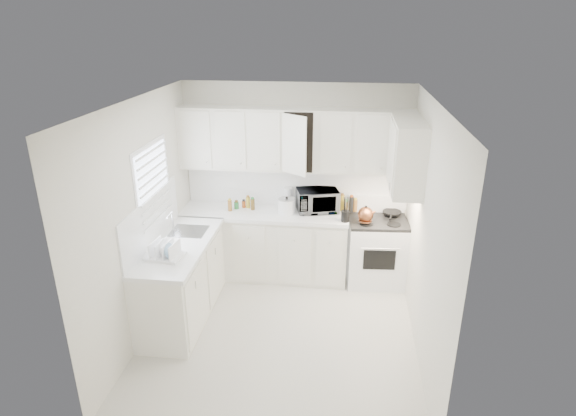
% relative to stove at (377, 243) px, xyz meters
% --- Properties ---
extents(floor, '(3.20, 3.20, 0.00)m').
position_rel_stove_xyz_m(floor, '(-1.11, -1.30, -0.58)').
color(floor, beige).
rests_on(floor, ground).
extents(ceiling, '(3.20, 3.20, 0.00)m').
position_rel_stove_xyz_m(ceiling, '(-1.11, -1.30, 2.02)').
color(ceiling, white).
rests_on(ceiling, ground).
extents(wall_back, '(3.00, 0.00, 3.00)m').
position_rel_stove_xyz_m(wall_back, '(-1.11, 0.30, 0.72)').
color(wall_back, silver).
rests_on(wall_back, ground).
extents(wall_front, '(3.00, 0.00, 3.00)m').
position_rel_stove_xyz_m(wall_front, '(-1.11, -2.90, 0.72)').
color(wall_front, silver).
rests_on(wall_front, ground).
extents(wall_left, '(0.00, 3.20, 3.20)m').
position_rel_stove_xyz_m(wall_left, '(-2.61, -1.30, 0.72)').
color(wall_left, silver).
rests_on(wall_left, ground).
extents(wall_right, '(0.00, 3.20, 3.20)m').
position_rel_stove_xyz_m(wall_right, '(0.39, -1.30, 0.72)').
color(wall_right, silver).
rests_on(wall_right, ground).
extents(window_blinds, '(0.06, 0.96, 1.06)m').
position_rel_stove_xyz_m(window_blinds, '(-2.59, -0.95, 0.97)').
color(window_blinds, white).
rests_on(window_blinds, wall_left).
extents(lower_cabinets_back, '(2.22, 0.60, 0.90)m').
position_rel_stove_xyz_m(lower_cabinets_back, '(-1.50, 0.00, -0.13)').
color(lower_cabinets_back, silver).
rests_on(lower_cabinets_back, floor).
extents(lower_cabinets_left, '(0.60, 1.60, 0.90)m').
position_rel_stove_xyz_m(lower_cabinets_left, '(-2.31, -1.10, -0.13)').
color(lower_cabinets_left, silver).
rests_on(lower_cabinets_left, floor).
extents(countertop_back, '(2.24, 0.64, 0.05)m').
position_rel_stove_xyz_m(countertop_back, '(-1.50, -0.01, 0.35)').
color(countertop_back, white).
rests_on(countertop_back, lower_cabinets_back).
extents(countertop_left, '(0.64, 1.62, 0.05)m').
position_rel_stove_xyz_m(countertop_left, '(-2.30, -1.10, 0.35)').
color(countertop_left, white).
rests_on(countertop_left, lower_cabinets_left).
extents(backsplash_back, '(2.98, 0.02, 0.55)m').
position_rel_stove_xyz_m(backsplash_back, '(-1.11, 0.29, 0.65)').
color(backsplash_back, white).
rests_on(backsplash_back, wall_back).
extents(backsplash_left, '(0.02, 1.60, 0.55)m').
position_rel_stove_xyz_m(backsplash_left, '(-2.60, -1.10, 0.65)').
color(backsplash_left, white).
rests_on(backsplash_left, wall_left).
extents(upper_cabinets_back, '(3.00, 0.33, 0.80)m').
position_rel_stove_xyz_m(upper_cabinets_back, '(-1.11, 0.14, 0.92)').
color(upper_cabinets_back, silver).
rests_on(upper_cabinets_back, wall_back).
extents(upper_cabinets_right, '(0.33, 0.90, 0.80)m').
position_rel_stove_xyz_m(upper_cabinets_right, '(0.22, -0.48, 0.92)').
color(upper_cabinets_right, silver).
rests_on(upper_cabinets_right, wall_right).
extents(sink, '(0.42, 0.38, 0.30)m').
position_rel_stove_xyz_m(sink, '(-2.30, -0.75, 0.49)').
color(sink, gray).
rests_on(sink, countertop_left).
extents(stove, '(0.79, 0.67, 1.15)m').
position_rel_stove_xyz_m(stove, '(0.00, 0.00, 0.00)').
color(stove, white).
rests_on(stove, floor).
extents(tea_kettle, '(0.27, 0.24, 0.22)m').
position_rel_stove_xyz_m(tea_kettle, '(-0.18, -0.16, 0.47)').
color(tea_kettle, '#9D4A2B').
rests_on(tea_kettle, stove).
extents(frying_pan, '(0.31, 0.45, 0.04)m').
position_rel_stove_xyz_m(frying_pan, '(0.18, 0.16, 0.39)').
color(frying_pan, black).
rests_on(frying_pan, stove).
extents(microwave, '(0.59, 0.43, 0.36)m').
position_rel_stove_xyz_m(microwave, '(-0.81, 0.10, 0.55)').
color(microwave, gray).
rests_on(microwave, countertop_back).
extents(rice_cooker, '(0.23, 0.23, 0.23)m').
position_rel_stove_xyz_m(rice_cooker, '(-1.20, -0.02, 0.49)').
color(rice_cooker, white).
rests_on(rice_cooker, countertop_back).
extents(paper_towel, '(0.12, 0.12, 0.27)m').
position_rel_stove_xyz_m(paper_towel, '(-1.22, 0.22, 0.51)').
color(paper_towel, white).
rests_on(paper_towel, countertop_back).
extents(utensil_crock, '(0.13, 0.13, 0.34)m').
position_rel_stove_xyz_m(utensil_crock, '(-0.43, -0.21, 0.54)').
color(utensil_crock, black).
rests_on(utensil_crock, countertop_back).
extents(dish_rack, '(0.42, 0.33, 0.21)m').
position_rel_stove_xyz_m(dish_rack, '(-2.35, -1.43, 0.48)').
color(dish_rack, white).
rests_on(dish_rack, countertop_left).
extents(spice_left_0, '(0.06, 0.06, 0.13)m').
position_rel_stove_xyz_m(spice_left_0, '(-1.96, 0.12, 0.44)').
color(spice_left_0, brown).
rests_on(spice_left_0, countertop_back).
extents(spice_left_1, '(0.06, 0.06, 0.13)m').
position_rel_stove_xyz_m(spice_left_1, '(-1.89, 0.03, 0.44)').
color(spice_left_1, '#256F31').
rests_on(spice_left_1, countertop_back).
extents(spice_left_2, '(0.06, 0.06, 0.13)m').
position_rel_stove_xyz_m(spice_left_2, '(-1.81, 0.12, 0.44)').
color(spice_left_2, '#A74616').
rests_on(spice_left_2, countertop_back).
extents(spice_left_3, '(0.06, 0.06, 0.13)m').
position_rel_stove_xyz_m(spice_left_3, '(-1.74, 0.03, 0.44)').
color(spice_left_3, gold).
rests_on(spice_left_3, countertop_back).
extents(spice_left_4, '(0.06, 0.06, 0.13)m').
position_rel_stove_xyz_m(spice_left_4, '(-1.66, 0.12, 0.44)').
color(spice_left_4, brown).
rests_on(spice_left_4, countertop_back).
extents(sauce_right_0, '(0.06, 0.06, 0.19)m').
position_rel_stove_xyz_m(sauce_right_0, '(-0.53, 0.16, 0.47)').
color(sauce_right_0, '#A74616').
rests_on(sauce_right_0, countertop_back).
extents(sauce_right_1, '(0.06, 0.06, 0.19)m').
position_rel_stove_xyz_m(sauce_right_1, '(-0.48, 0.10, 0.47)').
color(sauce_right_1, gold).
rests_on(sauce_right_1, countertop_back).
extents(sauce_right_2, '(0.06, 0.06, 0.19)m').
position_rel_stove_xyz_m(sauce_right_2, '(-0.42, 0.16, 0.47)').
color(sauce_right_2, brown).
rests_on(sauce_right_2, countertop_back).
extents(sauce_right_3, '(0.06, 0.06, 0.19)m').
position_rel_stove_xyz_m(sauce_right_3, '(-0.37, 0.10, 0.47)').
color(sauce_right_3, black).
rests_on(sauce_right_3, countertop_back).
extents(sauce_right_4, '(0.06, 0.06, 0.19)m').
position_rel_stove_xyz_m(sauce_right_4, '(-0.31, 0.16, 0.47)').
color(sauce_right_4, brown).
rests_on(sauce_right_4, countertop_back).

